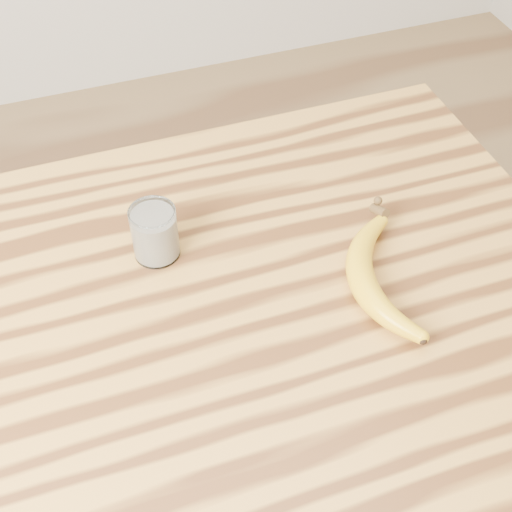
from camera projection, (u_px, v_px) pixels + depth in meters
name	position (u px, v px, depth m)	size (l,w,h in m)	color
room	(147.00, 18.00, 0.67)	(4.04, 4.04, 2.70)	olive
table	(189.00, 369.00, 1.09)	(1.20, 0.80, 0.90)	#AE7B34
smoothie_glass	(155.00, 233.00, 1.05)	(0.07, 0.07, 0.09)	white
banana	(360.00, 278.00, 1.02)	(0.12, 0.33, 0.04)	gold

